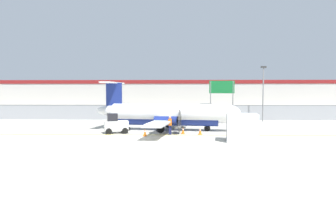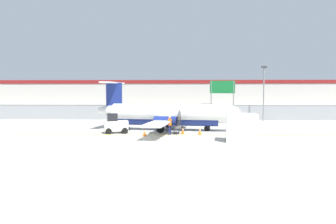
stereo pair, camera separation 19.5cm
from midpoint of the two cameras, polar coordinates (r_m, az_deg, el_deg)
ground_plane at (r=29.79m, az=-3.01°, el=-4.00°), size 140.00×140.00×0.01m
perimeter_fence at (r=45.58m, az=-1.32°, el=0.02°), size 98.00×0.10×2.10m
parking_lot_strip at (r=57.11m, az=-0.69°, el=-0.33°), size 98.00×17.00×0.12m
background_building at (r=75.46m, az=-0.07°, el=3.04°), size 91.00×8.10×6.50m
commuter_airplane at (r=33.19m, az=0.23°, el=-0.45°), size 14.93×16.06×4.92m
baggage_tug at (r=31.24m, az=-9.28°, el=-2.12°), size 2.55×1.93×1.88m
ground_crew_worker at (r=29.83m, az=0.16°, el=-2.15°), size 0.46×0.53×1.70m
cargo_container at (r=26.41m, az=12.58°, el=-2.66°), size 2.63×2.28×2.20m
traffic_cone_near_left at (r=29.06m, az=-4.24°, el=-3.58°), size 0.36×0.36×0.64m
traffic_cone_near_right at (r=30.11m, az=5.43°, el=-3.34°), size 0.36×0.36×0.64m
traffic_cone_far_left at (r=30.44m, az=2.45°, el=-3.25°), size 0.36×0.36×0.64m
parked_car_0 at (r=57.39m, az=-14.96°, el=0.40°), size 4.30×2.22×1.58m
parked_car_1 at (r=63.82m, az=-7.90°, el=0.79°), size 4.33×2.29×1.58m
parked_car_2 at (r=60.56m, az=-4.22°, el=0.67°), size 4.32×2.27×1.58m
parked_car_3 at (r=51.05m, az=0.94°, el=0.14°), size 4.29×2.19×1.58m
parked_car_4 at (r=62.27m, az=6.60°, el=0.73°), size 4.21×2.02×1.58m
parked_car_5 at (r=53.14m, az=15.57°, el=0.15°), size 4.28×2.17×1.58m
apron_light_pole at (r=44.79m, az=16.13°, el=3.90°), size 0.70×0.30×7.27m
highway_sign at (r=47.58m, az=9.24°, el=3.76°), size 3.60×0.14×5.50m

